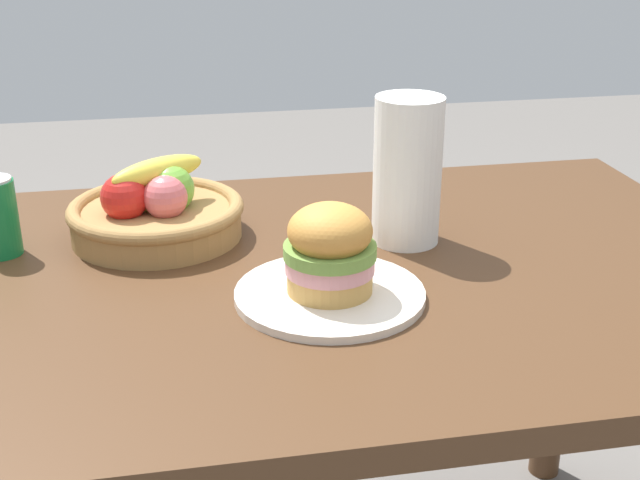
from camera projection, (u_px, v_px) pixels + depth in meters
name	position (u px, v px, depth m)	size (l,w,h in m)	color
dining_table	(317.00, 327.00, 1.33)	(1.40, 0.90, 0.75)	#4C301C
plate	(329.00, 294.00, 1.19)	(0.27, 0.27, 0.01)	silver
sandwich	(329.00, 249.00, 1.17)	(0.13, 0.13, 0.13)	tan
fruit_basket	(156.00, 209.00, 1.39)	(0.29, 0.29, 0.14)	#9E7542
paper_towel_roll	(407.00, 171.00, 1.35)	(0.11, 0.11, 0.24)	white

